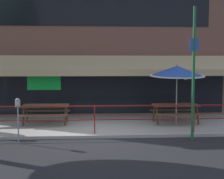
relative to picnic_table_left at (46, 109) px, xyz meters
The scene contains 9 objects.
ground_plane 2.94m from the picnic_table_left, 47.76° to the right, with size 120.00×120.00×0.00m, color #232326.
patio_deck 2.03m from the picnic_table_left, ahead, with size 15.00×4.00×0.10m, color #ADA89E.
restaurant_building 3.96m from the picnic_table_left, 47.74° to the left, with size 15.00×1.60×6.95m.
patio_railing 2.64m from the picnic_table_left, 43.37° to the right, with size 13.84×0.04×0.97m.
picnic_table_left is the anchor object (origin of this frame).
picnic_table_centre 5.16m from the picnic_table_left, ahead, with size 1.80×1.42×0.76m.
patio_umbrella_centre 5.37m from the picnic_table_left, ahead, with size 2.14×2.14×2.38m.
parking_meter_near 2.70m from the picnic_table_left, 99.62° to the right, with size 0.15×0.16×1.42m.
street_sign_pole 5.87m from the picnic_table_left, 26.85° to the right, with size 0.28×0.09×4.27m.
Camera 1 is at (-0.04, -10.18, 2.47)m, focal length 50.00 mm.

